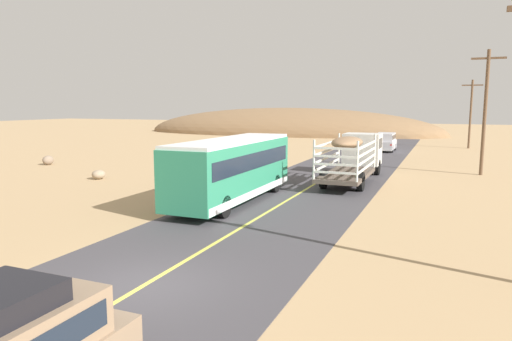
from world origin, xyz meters
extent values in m
plane|color=tan|center=(0.00, 0.00, 0.00)|extent=(240.00, 240.00, 0.00)
cube|color=#423F44|center=(0.00, 0.00, 0.01)|extent=(8.00, 120.00, 0.02)
cube|color=#D8CC4C|center=(0.00, 0.00, 0.02)|extent=(0.16, 117.60, 0.00)
cube|color=silver|center=(1.96, 23.01, 1.82)|extent=(2.50, 2.20, 2.20)
cube|color=#192333|center=(1.96, 23.01, 2.27)|extent=(2.53, 1.54, 0.70)
cube|color=brown|center=(1.96, 17.61, 0.72)|extent=(2.50, 6.40, 0.24)
cylinder|color=silver|center=(0.77, 20.75, 1.94)|extent=(0.12, 0.12, 2.20)
cylinder|color=silver|center=(3.15, 20.75, 1.94)|extent=(0.12, 0.12, 2.20)
cylinder|color=silver|center=(0.77, 14.47, 1.94)|extent=(0.12, 0.12, 2.20)
cylinder|color=silver|center=(3.15, 14.47, 1.94)|extent=(0.12, 0.12, 2.20)
cube|color=silver|center=(0.75, 17.61, 1.28)|extent=(0.08, 6.30, 0.12)
cube|color=silver|center=(3.17, 17.61, 1.28)|extent=(0.08, 6.30, 0.12)
cube|color=silver|center=(1.96, 14.45, 1.28)|extent=(2.40, 0.08, 0.12)
cube|color=silver|center=(0.75, 17.61, 1.72)|extent=(0.08, 6.30, 0.12)
cube|color=silver|center=(3.17, 17.61, 1.72)|extent=(0.08, 6.30, 0.12)
cube|color=silver|center=(1.96, 14.45, 1.72)|extent=(2.40, 0.08, 0.12)
cube|color=silver|center=(0.75, 17.61, 2.16)|extent=(0.08, 6.30, 0.12)
cube|color=silver|center=(3.17, 17.61, 2.16)|extent=(0.08, 6.30, 0.12)
cube|color=silver|center=(1.96, 14.45, 2.16)|extent=(2.40, 0.08, 0.12)
cube|color=silver|center=(0.75, 17.61, 2.60)|extent=(0.08, 6.30, 0.12)
cube|color=silver|center=(3.17, 17.61, 2.60)|extent=(0.08, 6.30, 0.12)
cube|color=silver|center=(1.96, 14.45, 2.60)|extent=(2.40, 0.08, 0.12)
ellipsoid|color=#8C6B4C|center=(1.96, 17.61, 2.69)|extent=(1.75, 3.84, 0.70)
cylinder|color=black|center=(0.87, 23.01, 0.57)|extent=(0.32, 1.10, 1.10)
cylinder|color=black|center=(3.05, 23.01, 0.57)|extent=(0.32, 1.10, 1.10)
cylinder|color=black|center=(0.87, 16.33, 0.57)|extent=(0.32, 1.10, 1.10)
cylinder|color=black|center=(3.05, 16.33, 0.57)|extent=(0.32, 1.10, 1.10)
cube|color=#2D8C66|center=(-2.49, 10.90, 1.72)|extent=(2.50, 10.00, 2.70)
cube|color=white|center=(-2.49, 10.90, 3.15)|extent=(2.45, 9.80, 0.16)
cube|color=#192333|center=(-2.49, 10.90, 2.19)|extent=(2.54, 9.20, 0.80)
cube|color=silver|center=(-2.49, 10.90, 0.57)|extent=(2.53, 9.80, 0.36)
cylinder|color=black|center=(-3.59, 14.15, 0.52)|extent=(0.30, 1.00, 1.00)
cylinder|color=black|center=(-1.39, 14.15, 0.52)|extent=(0.30, 1.00, 1.00)
cylinder|color=black|center=(-3.59, 7.65, 0.52)|extent=(0.30, 1.00, 1.00)
cylinder|color=black|center=(-1.39, 7.65, 0.52)|extent=(0.30, 1.00, 1.00)
cube|color=silver|center=(1.44, 40.72, 0.70)|extent=(1.90, 4.60, 0.90)
cube|color=silver|center=(1.44, 40.57, 1.55)|extent=(1.75, 3.59, 0.80)
cube|color=#192333|center=(1.44, 40.57, 1.57)|extent=(1.79, 3.22, 0.44)
cube|color=silver|center=(1.44, 38.50, 0.37)|extent=(1.86, 0.20, 0.24)
cube|color=red|center=(0.61, 38.44, 0.88)|extent=(0.16, 0.06, 0.14)
cube|color=red|center=(2.27, 38.44, 0.88)|extent=(0.16, 0.06, 0.14)
cylinder|color=black|center=(0.62, 42.14, 0.40)|extent=(0.26, 0.76, 0.76)
cylinder|color=black|center=(2.26, 42.14, 0.40)|extent=(0.26, 0.76, 0.76)
cylinder|color=black|center=(0.62, 39.29, 0.40)|extent=(0.26, 0.76, 0.76)
cylinder|color=black|center=(2.26, 39.29, 0.40)|extent=(0.26, 0.76, 0.76)
cylinder|color=brown|center=(9.84, 25.95, 4.35)|extent=(0.24, 0.24, 8.70)
cube|color=brown|center=(9.84, 25.95, 8.10)|extent=(2.20, 0.14, 0.14)
cylinder|color=brown|center=(9.84, 47.82, 3.86)|extent=(0.24, 0.24, 7.72)
cube|color=brown|center=(9.84, 47.82, 7.12)|extent=(2.20, 0.14, 0.14)
ellipsoid|color=#84705B|center=(-22.96, 18.35, 0.39)|extent=(0.75, 0.98, 0.77)
ellipsoid|color=gray|center=(-13.93, 14.06, 0.31)|extent=(0.83, 0.95, 0.62)
ellipsoid|color=olive|center=(-18.51, 66.28, 0.00)|extent=(53.18, 19.90, 8.86)
camera|label=1|loc=(7.46, -10.01, 4.93)|focal=32.32mm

